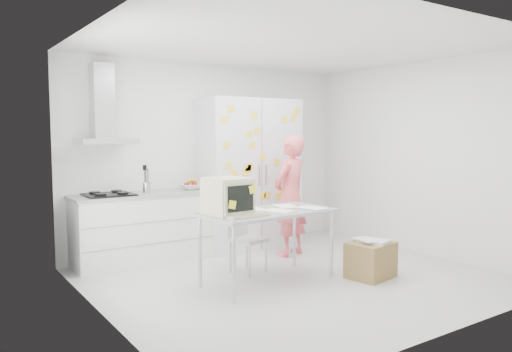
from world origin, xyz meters
TOP-DOWN VIEW (x-y plane):
  - floor at (0.00, 0.00)m, footprint 4.50×4.00m
  - walls at (0.00, 0.72)m, footprint 4.52×4.01m
  - ceiling at (0.00, 0.00)m, footprint 4.50×4.00m
  - counter_run at (-1.20, 1.70)m, footprint 1.84×0.63m
  - range_hood at (-1.65, 1.84)m, footprint 0.70×0.48m
  - tall_cabinet at (0.45, 1.67)m, footprint 1.50×0.68m
  - person at (0.63, 0.91)m, footprint 0.71×0.58m
  - desk at (-0.70, 0.05)m, footprint 1.59×0.87m
  - chair at (-0.36, 0.57)m, footprint 0.47×0.47m
  - cardboard_box at (0.75, -0.48)m, footprint 0.59×0.50m

SIDE VIEW (x-z plane):
  - floor at x=0.00m, z-range -0.02..0.00m
  - cardboard_box at x=0.75m, z-range -0.01..0.45m
  - counter_run at x=-1.20m, z-range -0.17..1.11m
  - chair at x=-0.36m, z-range 0.06..0.90m
  - person at x=0.63m, z-range 0.00..1.68m
  - desk at x=-0.70m, z-range 0.32..1.54m
  - tall_cabinet at x=0.45m, z-range 0.00..2.20m
  - walls at x=0.00m, z-range 0.00..2.70m
  - range_hood at x=-1.65m, z-range 1.45..2.46m
  - ceiling at x=0.00m, z-range 2.69..2.71m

